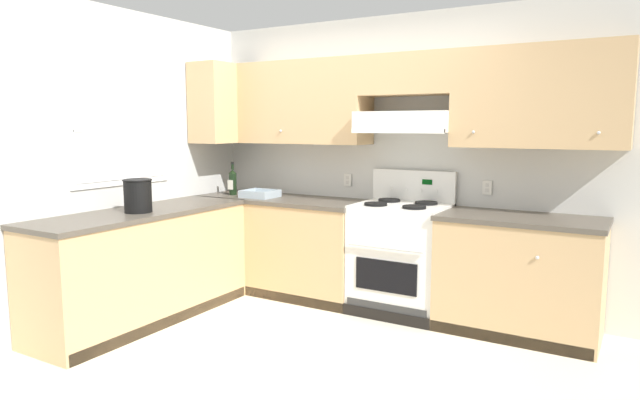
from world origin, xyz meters
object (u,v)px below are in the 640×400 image
stove (400,257)px  wine_bottle (233,181)px  bowl (260,195)px  bucket (138,195)px

stove → wine_bottle: wine_bottle is taller
bowl → bucket: (-0.26, -1.24, 0.11)m
stove → wine_bottle: 1.84m
stove → bucket: bearing=-141.5°
bowl → stove: bearing=3.6°
wine_bottle → bowl: 0.36m
bowl → bucket: 1.28m
bowl → bucket: bearing=-102.0°
bowl → bucket: bucket is taller
stove → bowl: bearing=-176.4°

